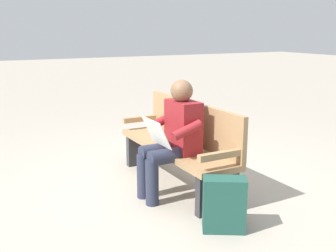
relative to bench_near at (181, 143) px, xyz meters
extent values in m
plane|color=#A89E8E|center=(0.00, 0.07, -0.46)|extent=(40.00, 40.00, 0.00)
cube|color=#9E7A51|center=(0.00, 0.07, -0.04)|extent=(1.81, 0.50, 0.06)
cube|color=#9E7A51|center=(0.00, -0.14, 0.22)|extent=(1.80, 0.07, 0.45)
cube|color=#9E7A51|center=(-0.85, 0.06, 0.11)|extent=(0.07, 0.48, 0.06)
cube|color=#9E7A51|center=(0.85, 0.08, 0.11)|extent=(0.07, 0.48, 0.06)
cube|color=#2D2D33|center=(-0.80, 0.06, -0.26)|extent=(0.09, 0.43, 0.39)
cube|color=#2D2D33|center=(0.80, 0.08, -0.26)|extent=(0.09, 0.43, 0.39)
cube|color=maroon|center=(-0.26, 0.12, 0.25)|extent=(0.40, 0.22, 0.52)
sphere|color=brown|center=(-0.26, 0.14, 0.61)|extent=(0.22, 0.22, 0.22)
cylinder|color=#282D42|center=(-0.36, 0.33, 0.01)|extent=(0.16, 0.42, 0.15)
cylinder|color=#282D42|center=(-0.16, 0.33, 0.01)|extent=(0.16, 0.42, 0.15)
cylinder|color=#282D42|center=(-0.36, 0.52, -0.23)|extent=(0.13, 0.13, 0.45)
cylinder|color=#282D42|center=(-0.16, 0.52, -0.23)|extent=(0.13, 0.13, 0.45)
cylinder|color=maroon|center=(-0.50, 0.21, 0.28)|extent=(0.09, 0.31, 0.18)
cylinder|color=maroon|center=(-0.02, 0.22, 0.28)|extent=(0.09, 0.31, 0.18)
cube|color=silver|center=(-0.26, 0.42, 0.23)|extent=(0.40, 0.14, 0.27)
cube|color=#1E4C42|center=(-1.11, 0.21, -0.23)|extent=(0.34, 0.40, 0.46)
cube|color=#23574C|center=(-1.02, 0.15, -0.30)|extent=(0.16, 0.23, 0.21)
camera|label=1|loc=(-3.71, 2.09, 1.20)|focal=43.87mm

